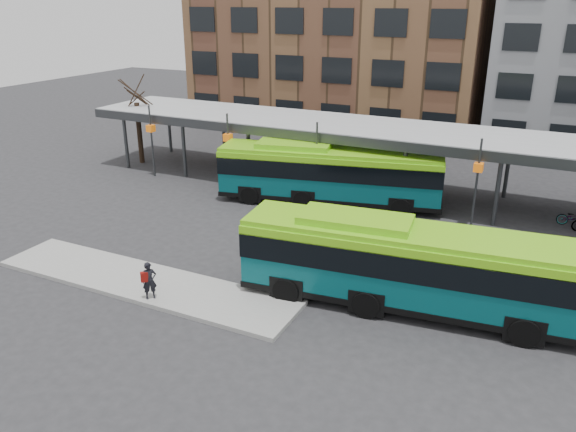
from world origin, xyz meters
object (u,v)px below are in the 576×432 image
(tree, at_px, (139,130))
(bus_rear, at_px, (328,173))
(bus_front, at_px, (407,264))
(pedestrian, at_px, (149,280))

(tree, distance_m, bus_rear, 15.85)
(bus_front, relative_size, bus_rear, 1.00)
(bus_front, height_order, bus_rear, bus_front)
(tree, height_order, pedestrian, tree)
(tree, bearing_deg, bus_rear, -7.70)
(pedestrian, bearing_deg, tree, 82.99)
(tree, xyz_separation_m, bus_front, (22.96, -11.97, -0.58))
(tree, distance_m, bus_front, 25.90)
(bus_front, bearing_deg, pedestrian, -162.00)
(bus_rear, bearing_deg, pedestrian, -110.30)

